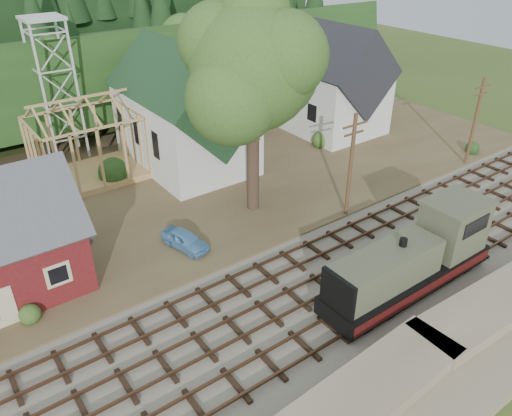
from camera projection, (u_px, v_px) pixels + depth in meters
ground at (324, 288)px, 29.84m from camera, size 140.00×140.00×0.00m
embankment at (446, 380)px, 23.90m from camera, size 64.00×5.00×1.60m
railroad_bed at (324, 287)px, 29.80m from camera, size 64.00×11.00×0.16m
village_flat at (179, 178)px, 42.34m from camera, size 64.00×26.00×0.30m
hillside at (81, 106)px, 59.18m from camera, size 70.00×28.96×12.74m
ridge at (42, 77)px, 70.35m from camera, size 80.00×20.00×12.00m
church at (186, 111)px, 42.02m from camera, size 8.40×15.17×13.00m
farmhouse at (329, 85)px, 49.89m from camera, size 8.40×10.80×10.60m
timber_frame at (87, 145)px, 40.50m from camera, size 8.20×6.20×6.99m
lattice_tower at (47, 47)px, 41.31m from camera, size 3.20×3.20×12.12m
big_tree at (254, 76)px, 32.88m from camera, size 10.90×8.40×14.70m
telegraph_pole_near at (351, 165)px, 34.93m from camera, size 2.20×0.28×8.00m
telegraph_pole_far at (475, 121)px, 42.61m from camera, size 2.20×0.28×8.00m
locomotive at (415, 260)px, 28.82m from camera, size 11.81×2.95×4.73m
car_blue at (185, 240)px, 32.76m from camera, size 2.27×3.83×1.22m
car_red at (330, 116)px, 53.34m from camera, size 5.00×3.48×1.27m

